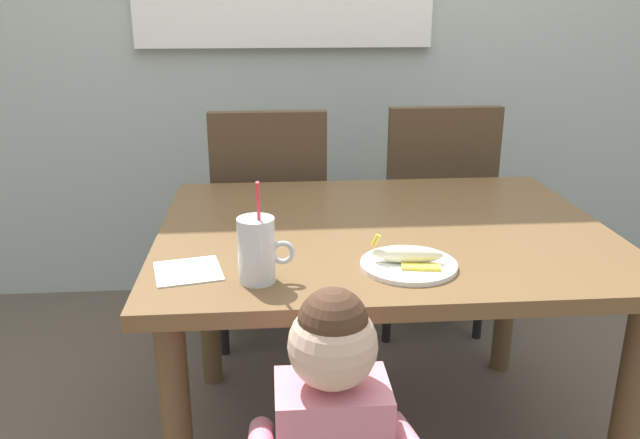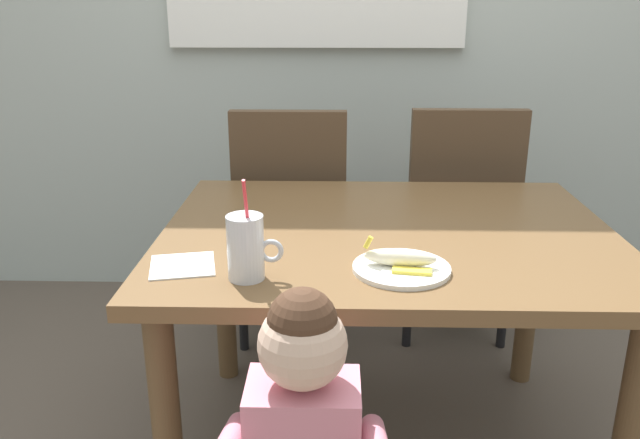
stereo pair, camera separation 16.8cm
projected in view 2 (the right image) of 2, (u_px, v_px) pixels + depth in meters
name	position (u px, v px, depth m)	size (l,w,h in m)	color
dining_table	(387.00, 262.00, 1.82)	(1.25, 0.98, 0.73)	brown
dining_chair_left	(292.00, 213.00, 2.52)	(0.44, 0.45, 0.96)	#4C3826
dining_chair_right	(458.00, 211.00, 2.55)	(0.44, 0.44, 0.96)	#4C3826
toddler_standing	(303.00, 435.00, 1.26)	(0.33, 0.24, 0.84)	#3F4760
milk_cup	(246.00, 251.00, 1.46)	(0.13, 0.09, 0.25)	silver
snack_plate	(401.00, 268.00, 1.52)	(0.23, 0.23, 0.01)	white
peeled_banana	(401.00, 258.00, 1.51)	(0.17, 0.12, 0.07)	#F4EAC6
paper_napkin	(183.00, 265.00, 1.54)	(0.15, 0.15, 0.00)	white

